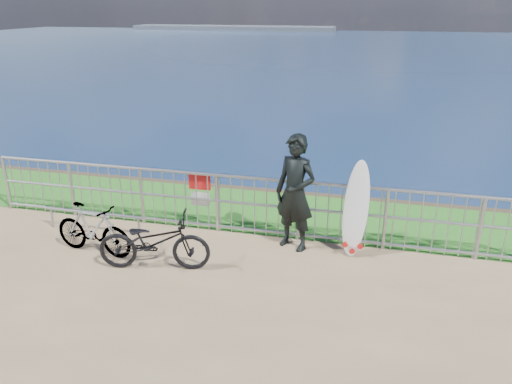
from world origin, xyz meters
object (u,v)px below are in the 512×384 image
(bicycle_near, at_px, (154,242))
(bicycle_far, at_px, (93,229))
(surfer, at_px, (295,193))
(surfboard, at_px, (355,212))

(bicycle_near, height_order, bicycle_far, bicycle_near)
(bicycle_near, bearing_deg, surfer, -69.67)
(bicycle_near, distance_m, bicycle_far, 1.23)
(surfer, bearing_deg, bicycle_far, -139.33)
(surfer, relative_size, surfboard, 1.24)
(surfboard, bearing_deg, bicycle_near, -156.87)
(surfboard, height_order, bicycle_near, surfboard)
(surfer, bearing_deg, bicycle_near, -125.12)
(surfboard, xyz_separation_m, bicycle_far, (-4.24, -1.07, -0.30))
(surfer, distance_m, surfboard, 1.04)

